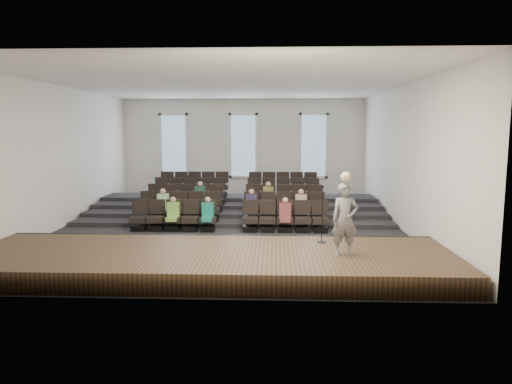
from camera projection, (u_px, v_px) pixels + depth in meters
ground at (231, 228)px, 16.27m from camera, size 14.00×14.00×0.00m
ceiling at (230, 84)px, 15.60m from camera, size 12.00×14.00×0.02m
wall_back at (243, 150)px, 22.89m from camera, size 12.00×0.04×5.00m
wall_front at (196, 178)px, 8.98m from camera, size 12.00×0.04×5.00m
wall_left at (61, 157)px, 16.17m from camera, size 0.04×14.00×5.00m
wall_right at (404, 158)px, 15.70m from camera, size 0.04×14.00×5.00m
stage at (211, 261)px, 11.18m from camera, size 11.80×3.60×0.50m
stage_lip at (219, 244)px, 12.94m from camera, size 11.80×0.06×0.52m
risers at (238, 208)px, 19.38m from camera, size 11.80×4.80×0.60m
seating_rows at (234, 202)px, 17.70m from camera, size 6.80×4.70×1.67m
windows at (243, 146)px, 22.79m from camera, size 8.44×0.10×3.24m
audience at (231, 204)px, 16.48m from camera, size 5.45×2.64×1.10m
speaker at (345, 220)px, 10.72m from camera, size 0.67×0.48×1.72m
mic_stand at (322, 225)px, 12.02m from camera, size 0.25×0.25×1.52m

